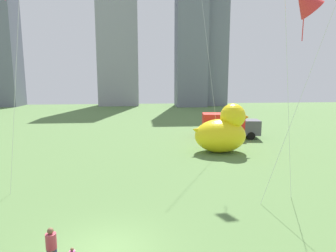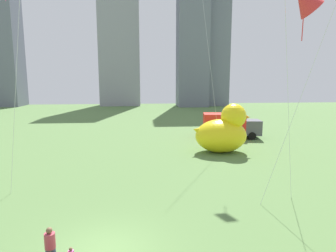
{
  "view_description": "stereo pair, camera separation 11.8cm",
  "coord_description": "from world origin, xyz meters",
  "px_view_note": "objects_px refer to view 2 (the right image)",
  "views": [
    {
      "loc": [
        1.48,
        -10.96,
        6.84
      ],
      "look_at": [
        3.16,
        6.8,
        3.94
      ],
      "focal_mm": 31.19,
      "sensor_mm": 36.0,
      "label": 1
    },
    {
      "loc": [
        1.6,
        -10.98,
        6.84
      ],
      "look_at": [
        3.16,
        6.8,
        3.94
      ],
      "focal_mm": 31.19,
      "sensor_mm": 36.0,
      "label": 2
    }
  ],
  "objects_px": {
    "kite_red": "(305,1)",
    "person_adult": "(50,246)",
    "giant_inflatable_duck": "(223,132)",
    "box_truck": "(230,126)"
  },
  "relations": [
    {
      "from": "box_truck",
      "to": "kite_red",
      "type": "height_order",
      "value": "kite_red"
    },
    {
      "from": "kite_red",
      "to": "person_adult",
      "type": "bearing_deg",
      "value": -165.4
    },
    {
      "from": "person_adult",
      "to": "box_truck",
      "type": "height_order",
      "value": "box_truck"
    },
    {
      "from": "person_adult",
      "to": "box_truck",
      "type": "relative_size",
      "value": 0.23
    },
    {
      "from": "giant_inflatable_duck",
      "to": "person_adult",
      "type": "bearing_deg",
      "value": -123.9
    },
    {
      "from": "kite_red",
      "to": "giant_inflatable_duck",
      "type": "bearing_deg",
      "value": 88.32
    },
    {
      "from": "giant_inflatable_duck",
      "to": "box_truck",
      "type": "distance_m",
      "value": 7.01
    },
    {
      "from": "person_adult",
      "to": "box_truck",
      "type": "distance_m",
      "value": 26.4
    },
    {
      "from": "person_adult",
      "to": "giant_inflatable_duck",
      "type": "xyz_separation_m",
      "value": [
        10.88,
        16.19,
        1.08
      ]
    },
    {
      "from": "person_adult",
      "to": "box_truck",
      "type": "bearing_deg",
      "value": 59.16
    }
  ]
}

